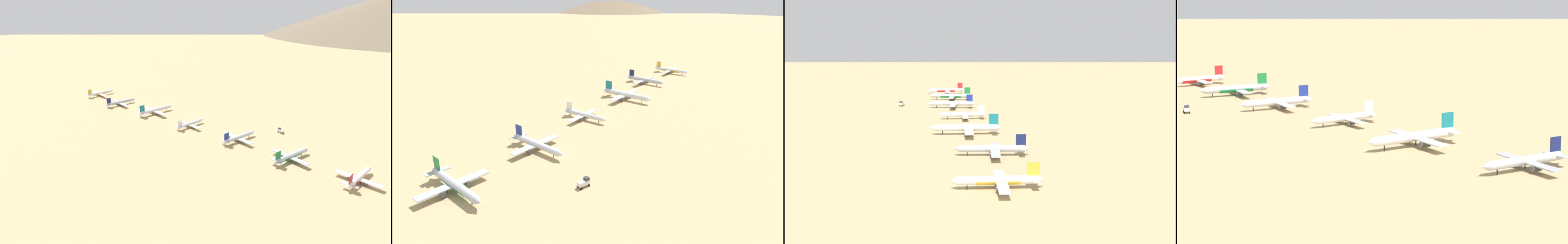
% 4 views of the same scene
% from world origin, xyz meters
% --- Properties ---
extents(ground_plane, '(1800.00, 1800.00, 0.00)m').
position_xyz_m(ground_plane, '(0.00, 0.00, 0.00)').
color(ground_plane, tan).
extents(parked_jet_0, '(35.78, 29.11, 10.31)m').
position_xyz_m(parked_jet_0, '(-3.31, -141.48, 3.43)').
color(parked_jet_0, white).
rests_on(parked_jet_0, ground).
extents(parked_jet_1, '(37.41, 30.68, 10.87)m').
position_xyz_m(parked_jet_1, '(-3.35, -96.61, 3.62)').
color(parked_jet_1, '#B2B7C1').
rests_on(parked_jet_1, ground).
extents(parked_jet_2, '(35.84, 29.32, 10.37)m').
position_xyz_m(parked_jet_2, '(0.65, -50.10, 3.49)').
color(parked_jet_2, silver).
rests_on(parked_jet_2, ground).
extents(parked_jet_3, '(31.81, 25.90, 9.17)m').
position_xyz_m(parked_jet_3, '(-1.64, -0.66, 3.09)').
color(parked_jet_3, silver).
rests_on(parked_jet_3, ground).
extents(parked_jet_4, '(40.04, 32.65, 11.55)m').
position_xyz_m(parked_jet_4, '(2.86, 48.56, 3.89)').
color(parked_jet_4, silver).
rests_on(parked_jet_4, ground).
extents(parked_jet_5, '(34.53, 28.21, 9.97)m').
position_xyz_m(parked_jet_5, '(-2.38, 96.53, 3.36)').
color(parked_jet_5, '#B2B7C1').
rests_on(parked_jet_5, ground).
extents(parked_jet_6, '(33.51, 27.31, 9.66)m').
position_xyz_m(parked_jet_6, '(4.54, 142.76, 3.21)').
color(parked_jet_6, white).
rests_on(parked_jet_6, ground).
extents(service_truck, '(4.14, 5.66, 3.90)m').
position_xyz_m(service_truck, '(38.48, -66.90, 2.08)').
color(service_truck, silver).
rests_on(service_truck, ground).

